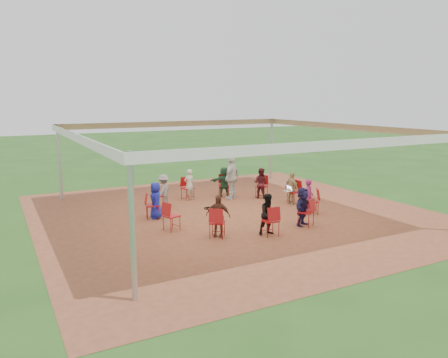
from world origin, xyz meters
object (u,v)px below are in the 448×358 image
chair_0 (294,192)px  chair_1 (262,187)px  laptop (288,190)px  cable_coil (209,208)px  person_seated_5 (156,200)px  person_seated_8 (303,206)px  person_seated_6 (218,216)px  chair_3 (188,188)px  person_seated_2 (224,182)px  chair_6 (171,216)px  chair_10 (312,201)px  person_seated_3 (189,185)px  chair_4 (161,195)px  chair_7 (217,223)px  person_seated_4 (163,191)px  chair_9 (306,212)px  person_seated_1 (261,183)px  standing_person (232,178)px  chair_5 (152,205)px  person_seated_9 (309,197)px  chair_8 (271,221)px  person_seated_7 (269,214)px  chair_2 (224,185)px  person_seated_0 (292,188)px

chair_0 → chair_1: bearing=16.4°
laptop → cable_coil: bearing=71.7°
person_seated_5 → person_seated_8: (3.81, -2.99, 0.00)m
person_seated_6 → person_seated_5: bearing=147.3°
chair_3 → person_seated_2: person_seated_2 is taller
chair_6 → chair_10: size_ratio=1.00×
person_seated_2 → person_seated_3: size_ratio=1.00×
chair_1 → chair_10: 3.01m
chair_3 → chair_4: size_ratio=1.00×
chair_7 → person_seated_4: size_ratio=0.73×
chair_7 → chair_9: bearing=32.7°
person_seated_5 → cable_coil: 2.25m
chair_0 → chair_3: bearing=49.1°
chair_0 → person_seated_4: 4.96m
chair_9 → person_seated_1: bearing=50.2°
standing_person → chair_1: bearing=128.4°
chair_6 → chair_7: bearing=16.4°
person_seated_1 → person_seated_2: (-1.18, 0.93, 0.00)m
person_seated_6 → laptop: (4.14, 2.22, -0.04)m
standing_person → chair_4: bearing=-35.1°
chair_0 → chair_9: bearing=147.3°
chair_4 → person_seated_8: person_seated_8 is taller
chair_4 → person_seated_8: size_ratio=0.73×
chair_0 → chair_4: (-4.70, 1.88, 0.00)m
chair_0 → person_seated_8: person_seated_8 is taller
chair_5 → person_seated_9: person_seated_9 is taller
chair_8 → person_seated_1: size_ratio=0.73×
chair_8 → person_seated_9: bearing=34.7°
person_seated_3 → person_seated_6: size_ratio=1.00×
person_seated_7 → chair_1: bearing=64.9°
chair_6 → person_seated_6: bearing=20.7°
chair_5 → person_seated_3: (2.20, 1.96, 0.17)m
person_seated_1 → person_seated_3: (-2.68, 1.07, 0.00)m
chair_3 → person_seated_4: bearing=20.7°
chair_2 → person_seated_1: person_seated_1 is taller
chair_0 → person_seated_1: person_seated_1 is taller
chair_9 → person_seated_7: person_seated_7 is taller
chair_0 → person_seated_9: bearing=159.3°
chair_3 → chair_5: (-2.18, -2.08, 0.00)m
person_seated_5 → person_seated_6: same height
person_seated_3 → person_seated_7: (0.26, -5.27, 0.00)m
chair_1 → person_seated_9: size_ratio=0.73×
person_seated_3 → person_seated_6: (-1.14, -4.71, 0.00)m
chair_8 → person_seated_8: size_ratio=0.73×
chair_0 → chair_3: (-3.31, 2.60, 0.00)m
chair_6 → person_seated_9: 4.96m
person_seated_7 → chair_5: bearing=132.0°
person_seated_0 → person_seated_6: size_ratio=1.00×
chair_9 → cable_coil: (-1.72, 3.41, -0.43)m
chair_7 → chair_0: bearing=65.5°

